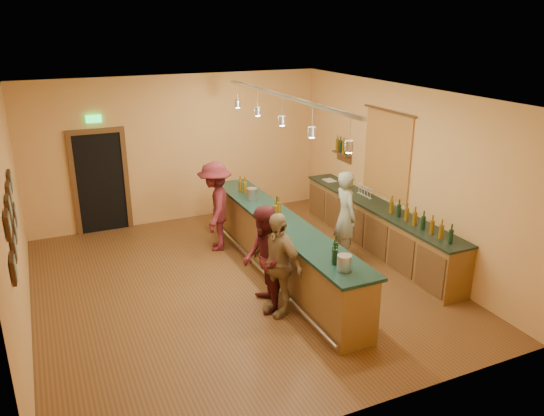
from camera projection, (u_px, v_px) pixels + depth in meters
name	position (u px, v px, depth m)	size (l,w,h in m)	color
floor	(237.00, 284.00, 9.07)	(7.00, 7.00, 0.00)	#573919
ceiling	(233.00, 95.00, 8.00)	(6.50, 7.00, 0.02)	silver
wall_back	(179.00, 149.00, 11.54)	(6.50, 0.02, 3.20)	#DCA152
wall_front	(353.00, 291.00, 5.53)	(6.50, 0.02, 3.20)	#DCA152
wall_left	(14.00, 226.00, 7.28)	(0.02, 7.00, 3.20)	#DCA152
wall_right	(400.00, 173.00, 9.80)	(0.02, 7.00, 3.20)	#DCA152
doorway	(100.00, 180.00, 11.02)	(1.15, 0.09, 2.48)	black
tapestry	(387.00, 155.00, 10.05)	(0.03, 1.40, 1.60)	maroon
bottle_shelf	(342.00, 148.00, 11.38)	(0.17, 0.55, 0.54)	#533A19
picture_grid	(12.00, 219.00, 6.53)	(0.06, 2.20, 0.70)	#382111
back_counter	(377.00, 228.00, 10.22)	(0.60, 4.55, 1.27)	brown
tasting_bar	(281.00, 243.00, 9.19)	(0.74, 5.10, 1.38)	brown
pendant_track	(282.00, 106.00, 8.39)	(0.11, 4.60, 0.50)	silver
bartender	(346.00, 216.00, 9.75)	(0.63, 0.41, 1.72)	gray
customer_a	(265.00, 260.00, 8.03)	(0.81, 0.63, 1.67)	#59191E
customer_b	(277.00, 264.00, 7.94)	(0.95, 0.40, 1.63)	#997A51
customer_c	(215.00, 206.00, 10.20)	(1.13, 0.65, 1.75)	#59191E
bar_stool	(282.00, 223.00, 10.44)	(0.31, 0.31, 0.63)	#9B6F46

